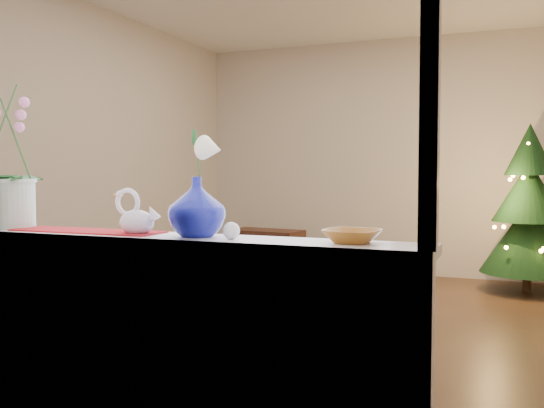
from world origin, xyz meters
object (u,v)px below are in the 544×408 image
(swan, at_px, (137,213))
(blue_vase, at_px, (197,202))
(xmas_tree, at_px, (529,208))
(orchid_pot, at_px, (7,147))
(paperweight, at_px, (231,231))
(side_table, at_px, (266,256))
(amber_dish, at_px, (352,237))

(swan, height_order, blue_vase, blue_vase)
(swan, bearing_deg, xmas_tree, 76.88)
(orchid_pot, distance_m, paperweight, 1.22)
(blue_vase, height_order, xmas_tree, xmas_tree)
(swan, bearing_deg, side_table, 111.62)
(orchid_pot, bearing_deg, amber_dish, 0.29)
(blue_vase, distance_m, xmas_tree, 4.49)
(paperweight, relative_size, xmas_tree, 0.04)
(paperweight, distance_m, amber_dish, 0.46)
(blue_vase, distance_m, amber_dish, 0.64)
(paperweight, bearing_deg, blue_vase, 167.76)
(swan, bearing_deg, amber_dish, 9.15)
(blue_vase, bearing_deg, side_table, 108.54)
(swan, relative_size, xmas_tree, 0.13)
(blue_vase, xyz_separation_m, side_table, (-1.27, 3.79, -0.77))
(swan, xyz_separation_m, side_table, (-1.00, 3.81, -0.73))
(orchid_pot, height_order, side_table, orchid_pot)
(orchid_pot, bearing_deg, blue_vase, -0.51)
(orchid_pot, bearing_deg, paperweight, -2.25)
(blue_vase, xyz_separation_m, xmas_tree, (1.30, 4.29, -0.23))
(swan, relative_size, paperweight, 3.19)
(orchid_pot, bearing_deg, swan, -2.13)
(amber_dish, relative_size, xmas_tree, 0.11)
(paperweight, bearing_deg, xmas_tree, 75.39)
(blue_vase, relative_size, amber_dish, 1.57)
(amber_dish, height_order, side_table, amber_dish)
(swan, height_order, amber_dish, swan)
(amber_dish, bearing_deg, paperweight, -173.31)
(amber_dish, bearing_deg, blue_vase, -178.44)
(swan, xyz_separation_m, paperweight, (0.44, -0.02, -0.06))
(xmas_tree, distance_m, side_table, 2.67)
(xmas_tree, bearing_deg, blue_vase, -106.84)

